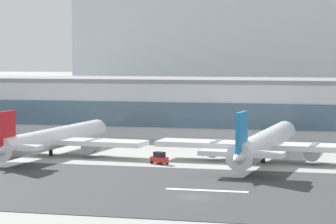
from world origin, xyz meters
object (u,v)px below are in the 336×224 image
airliner_red_tail_gate_1 (51,139)px  distant_hotel_block (252,39)px  terminal_building (205,107)px  service_baggage_tug_1 (159,158)px  airliner_blue_tail_gate_2 (263,144)px

airliner_red_tail_gate_1 → distant_hotel_block: bearing=-2.5°
terminal_building → distant_hotel_block: 104.14m
terminal_building → service_baggage_tug_1: bearing=-87.7°
distant_hotel_block → airliner_red_tail_gate_1: distant_hotel_block is taller
terminal_building → airliner_blue_tail_gate_2: (19.75, -45.12, -3.53)m
distant_hotel_block → airliner_blue_tail_gate_2: (23.38, -147.61, -21.63)m
terminal_building → airliner_blue_tail_gate_2: bearing=-66.4°
service_baggage_tug_1 → distant_hotel_block: bearing=-55.5°
distant_hotel_block → airliner_red_tail_gate_1: bearing=-96.8°
terminal_building → service_baggage_tug_1: 51.88m
terminal_building → airliner_red_tail_gate_1: size_ratio=3.94×
airliner_blue_tail_gate_2 → distant_hotel_block: bearing=12.4°
distant_hotel_block → airliner_red_tail_gate_1: (-17.50, -147.35, -21.85)m
distant_hotel_block → service_baggage_tug_1: size_ratio=35.89×
airliner_blue_tail_gate_2 → service_baggage_tug_1: bearing=113.3°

